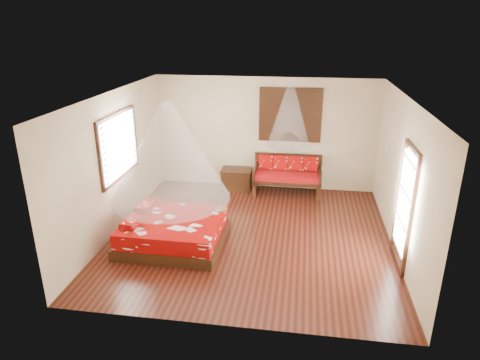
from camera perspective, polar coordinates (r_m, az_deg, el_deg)
name	(u,v)px	position (r m, az deg, el deg)	size (l,w,h in m)	color
room	(251,170)	(8.13, 1.53, 1.37)	(5.54, 5.54, 2.84)	black
bed	(173,231)	(8.40, -8.92, -6.77)	(1.93, 1.76, 0.63)	black
daybed	(287,173)	(10.62, 6.34, 0.91)	(1.66, 0.74, 0.94)	black
storage_chest	(237,179)	(10.89, -0.45, 0.14)	(0.78, 0.57, 0.53)	black
shutter_panel	(290,115)	(10.57, 6.72, 8.59)	(1.52, 0.06, 1.32)	black
window_left	(119,146)	(8.95, -15.82, 4.41)	(0.10, 1.74, 1.34)	black
glazed_door	(404,207)	(7.84, 21.05, -3.43)	(0.08, 1.02, 2.16)	black
wine_tray	(221,208)	(8.56, -2.57, -3.72)	(0.25, 0.25, 0.21)	brown
mosquito_net_main	(169,152)	(7.80, -9.46, 3.71)	(2.20, 2.20, 1.80)	silver
mosquito_net_daybed	(290,115)	(10.09, 6.63, 8.60)	(1.03, 1.03, 1.50)	silver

